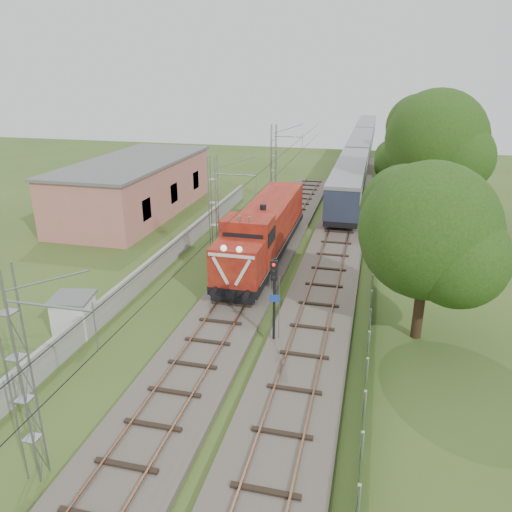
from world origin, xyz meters
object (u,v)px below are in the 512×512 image
(coach_rake, at_px, (360,147))
(relay_hut, at_px, (74,315))
(signal_post, at_px, (274,287))
(locomotive, at_px, (264,229))

(coach_rake, distance_m, relay_hut, 55.80)
(coach_rake, bearing_deg, relay_hut, -102.84)
(coach_rake, xyz_separation_m, relay_hut, (-12.40, -54.39, -1.45))
(coach_rake, bearing_deg, signal_post, -91.92)
(locomotive, bearing_deg, signal_post, -75.00)
(coach_rake, xyz_separation_m, signal_post, (-1.78, -53.06, 0.73))
(locomotive, relative_size, relay_hut, 7.22)
(signal_post, bearing_deg, coach_rake, 88.08)
(coach_rake, distance_m, signal_post, 53.09)
(relay_hut, bearing_deg, coach_rake, 77.16)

